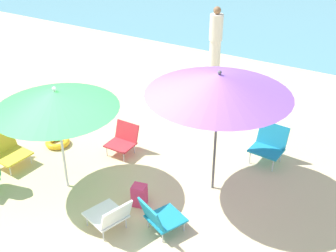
{
  "coord_description": "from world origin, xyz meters",
  "views": [
    {
      "loc": [
        3.46,
        -4.2,
        4.4
      ],
      "look_at": [
        0.19,
        1.43,
        0.7
      ],
      "focal_mm": 46.18,
      "sensor_mm": 36.0,
      "label": 1
    }
  ],
  "objects_px": {
    "beach_chair_c": "(123,139)",
    "person_b": "(216,41)",
    "beach_chair_d": "(269,143)",
    "beach_bag": "(139,195)",
    "swim_ring": "(58,142)",
    "umbrella_green": "(56,100)",
    "beach_chair_a": "(160,217)",
    "beach_chair_b": "(7,149)",
    "beach_chair_e": "(110,215)",
    "umbrella_purple": "(219,84)"
  },
  "relations": [
    {
      "from": "umbrella_green",
      "to": "beach_chair_b",
      "type": "relative_size",
      "value": 2.94
    },
    {
      "from": "beach_chair_c",
      "to": "beach_bag",
      "type": "height_order",
      "value": "beach_chair_c"
    },
    {
      "from": "umbrella_purple",
      "to": "beach_chair_b",
      "type": "distance_m",
      "value": 3.95
    },
    {
      "from": "beach_chair_b",
      "to": "beach_chair_c",
      "type": "height_order",
      "value": "beach_chair_b"
    },
    {
      "from": "umbrella_green",
      "to": "beach_bag",
      "type": "distance_m",
      "value": 1.92
    },
    {
      "from": "person_b",
      "to": "umbrella_purple",
      "type": "bearing_deg",
      "value": 56.23
    },
    {
      "from": "beach_chair_a",
      "to": "beach_chair_c",
      "type": "distance_m",
      "value": 2.23
    },
    {
      "from": "umbrella_green",
      "to": "beach_chair_e",
      "type": "height_order",
      "value": "umbrella_green"
    },
    {
      "from": "beach_chair_b",
      "to": "swim_ring",
      "type": "bearing_deg",
      "value": 75.23
    },
    {
      "from": "beach_chair_b",
      "to": "person_b",
      "type": "height_order",
      "value": "person_b"
    },
    {
      "from": "beach_chair_c",
      "to": "beach_chair_e",
      "type": "xyz_separation_m",
      "value": [
        1.04,
        -1.8,
        0.0
      ]
    },
    {
      "from": "umbrella_purple",
      "to": "beach_chair_d",
      "type": "relative_size",
      "value": 3.26
    },
    {
      "from": "beach_bag",
      "to": "beach_chair_d",
      "type": "bearing_deg",
      "value": 59.06
    },
    {
      "from": "beach_bag",
      "to": "swim_ring",
      "type": "bearing_deg",
      "value": 163.81
    },
    {
      "from": "beach_chair_d",
      "to": "beach_chair_b",
      "type": "bearing_deg",
      "value": -53.45
    },
    {
      "from": "beach_chair_c",
      "to": "person_b",
      "type": "relative_size",
      "value": 0.32
    },
    {
      "from": "beach_chair_a",
      "to": "beach_chair_e",
      "type": "bearing_deg",
      "value": 141.22
    },
    {
      "from": "swim_ring",
      "to": "beach_chair_a",
      "type": "bearing_deg",
      "value": -19.71
    },
    {
      "from": "beach_chair_e",
      "to": "swim_ring",
      "type": "distance_m",
      "value": 2.67
    },
    {
      "from": "umbrella_purple",
      "to": "beach_chair_a",
      "type": "bearing_deg",
      "value": -99.14
    },
    {
      "from": "umbrella_purple",
      "to": "beach_chair_e",
      "type": "relative_size",
      "value": 3.0
    },
    {
      "from": "beach_chair_b",
      "to": "beach_chair_c",
      "type": "bearing_deg",
      "value": 45.23
    },
    {
      "from": "person_b",
      "to": "swim_ring",
      "type": "bearing_deg",
      "value": 19.14
    },
    {
      "from": "beach_chair_d",
      "to": "swim_ring",
      "type": "relative_size",
      "value": 1.44
    },
    {
      "from": "beach_chair_e",
      "to": "beach_bag",
      "type": "height_order",
      "value": "beach_chair_e"
    },
    {
      "from": "beach_chair_d",
      "to": "person_b",
      "type": "height_order",
      "value": "person_b"
    },
    {
      "from": "swim_ring",
      "to": "beach_bag",
      "type": "xyz_separation_m",
      "value": [
        2.32,
        -0.67,
        0.12
      ]
    },
    {
      "from": "swim_ring",
      "to": "umbrella_purple",
      "type": "bearing_deg",
      "value": 5.23
    },
    {
      "from": "beach_chair_e",
      "to": "swim_ring",
      "type": "relative_size",
      "value": 1.56
    },
    {
      "from": "swim_ring",
      "to": "person_b",
      "type": "bearing_deg",
      "value": 77.54
    },
    {
      "from": "beach_chair_b",
      "to": "beach_chair_d",
      "type": "bearing_deg",
      "value": 36.01
    },
    {
      "from": "beach_chair_d",
      "to": "beach_chair_a",
      "type": "bearing_deg",
      "value": -10.86
    },
    {
      "from": "umbrella_green",
      "to": "beach_chair_b",
      "type": "xyz_separation_m",
      "value": [
        -1.34,
        -0.02,
        -1.29
      ]
    },
    {
      "from": "beach_chair_e",
      "to": "beach_chair_d",
      "type": "bearing_deg",
      "value": -97.52
    },
    {
      "from": "person_b",
      "to": "beach_bag",
      "type": "height_order",
      "value": "person_b"
    },
    {
      "from": "beach_chair_c",
      "to": "beach_bag",
      "type": "relative_size",
      "value": 1.55
    },
    {
      "from": "beach_chair_b",
      "to": "person_b",
      "type": "bearing_deg",
      "value": 80.87
    },
    {
      "from": "umbrella_purple",
      "to": "swim_ring",
      "type": "relative_size",
      "value": 4.68
    },
    {
      "from": "umbrella_purple",
      "to": "beach_chair_e",
      "type": "height_order",
      "value": "umbrella_purple"
    },
    {
      "from": "beach_chair_a",
      "to": "swim_ring",
      "type": "bearing_deg",
      "value": 94.38
    },
    {
      "from": "beach_chair_e",
      "to": "beach_bag",
      "type": "xyz_separation_m",
      "value": [
        0.04,
        0.69,
        -0.11
      ]
    },
    {
      "from": "beach_chair_b",
      "to": "beach_chair_d",
      "type": "relative_size",
      "value": 0.97
    },
    {
      "from": "person_b",
      "to": "beach_bag",
      "type": "xyz_separation_m",
      "value": [
        1.26,
        -5.46,
        -0.69
      ]
    },
    {
      "from": "umbrella_green",
      "to": "beach_bag",
      "type": "height_order",
      "value": "umbrella_green"
    },
    {
      "from": "beach_chair_d",
      "to": "person_b",
      "type": "distance_m",
      "value": 4.19
    },
    {
      "from": "umbrella_green",
      "to": "beach_bag",
      "type": "bearing_deg",
      "value": 9.03
    },
    {
      "from": "umbrella_green",
      "to": "beach_chair_b",
      "type": "distance_m",
      "value": 1.86
    },
    {
      "from": "beach_chair_a",
      "to": "person_b",
      "type": "distance_m",
      "value": 6.14
    },
    {
      "from": "beach_chair_e",
      "to": "umbrella_green",
      "type": "bearing_deg",
      "value": -3.53
    },
    {
      "from": "umbrella_green",
      "to": "beach_chair_a",
      "type": "xyz_separation_m",
      "value": [
        1.88,
        -0.16,
        -1.31
      ]
    }
  ]
}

